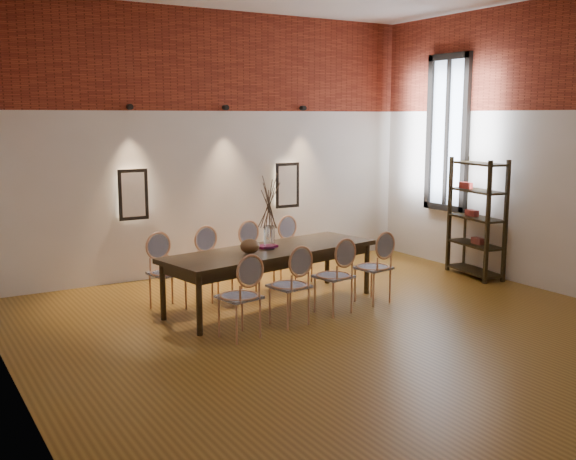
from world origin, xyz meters
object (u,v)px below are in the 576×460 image
chair_far_b (215,265)px  chair_far_d (296,250)px  chair_near_d (373,267)px  vase (269,238)px  chair_near_c (333,276)px  chair_far_c (258,257)px  chair_far_a (167,273)px  chair_near_b (289,286)px  dining_table (272,277)px  chair_near_a (239,296)px  book (266,246)px  shelving_rack (477,218)px  bowl (250,246)px

chair_far_b → chair_far_d: 1.46m
chair_near_d → vase: vase is taller
chair_near_c → chair_far_c: 1.50m
chair_near_d → chair_far_a: size_ratio=1.00×
chair_far_b → vase: bearing=113.3°
chair_far_b → chair_far_c: bearing=-180.0°
chair_near_b → chair_near_c: 0.73m
dining_table → chair_far_c: size_ratio=3.10×
dining_table → chair_near_b: size_ratio=3.10×
chair_near_a → chair_near_d: same height
dining_table → book: bearing=89.8°
chair_near_b → chair_far_b: bearing=90.0°
chair_far_c → chair_far_d: (0.72, 0.13, 0.00)m
chair_far_c → vase: bearing=61.5°
shelving_rack → chair_near_d: bearing=-160.8°
chair_near_a → book: bearing=38.3°
chair_far_d → book: 1.30m
bowl → book: size_ratio=0.92×
chair_far_b → vase: 0.92m
chair_far_a → bowl: (0.83, -0.66, 0.37)m
chair_near_d → bowl: size_ratio=3.92×
vase → bowl: size_ratio=1.25×
chair_near_d → chair_far_b: (-1.70, 1.21, 0.00)m
book → shelving_rack: bearing=-4.4°
chair_near_b → chair_near_c: size_ratio=1.00×
vase → chair_near_b: bearing=-103.0°
vase → shelving_rack: shelving_rack is taller
chair_near_b → vase: size_ratio=3.13×
chair_near_a → bowl: (0.56, 0.81, 0.37)m
chair_far_c → vase: size_ratio=3.13×
chair_far_b → vase: (0.45, -0.68, 0.43)m
book → bowl: bearing=-147.2°
chair_far_a → vase: bearing=144.5°
chair_near_a → chair_far_d: size_ratio=1.00×
chair_near_a → dining_table: bearing=34.4°
dining_table → chair_near_b: (-0.23, -0.80, 0.09)m
chair_far_a → chair_far_d: 2.19m
chair_far_b → chair_far_c: (0.72, 0.13, 0.00)m
chair_near_b → bowl: 0.79m
dining_table → chair_near_a: size_ratio=3.10×
dining_table → chair_far_a: (-1.21, 0.54, 0.09)m
chair_near_a → bowl: bearing=45.0°
chair_far_b → shelving_rack: shelving_rack is taller
chair_near_b → chair_far_a: bearing=116.0°
chair_far_b → bowl: 0.88m
chair_near_b → chair_far_b: same height
chair_far_d → chair_far_c: bearing=0.0°
chair_near_a → vase: (0.90, 0.92, 0.43)m
chair_near_d → chair_far_c: bearing=116.0°
chair_near_d → chair_far_d: size_ratio=1.00×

